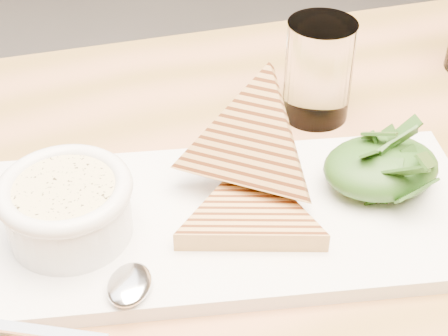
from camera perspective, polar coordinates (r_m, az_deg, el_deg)
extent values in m
cube|color=#B6784B|center=(0.61, 13.18, -8.88)|extent=(1.32, 0.89, 0.04)
cube|color=white|center=(0.60, 0.50, -4.31)|extent=(0.46, 0.26, 0.02)
cylinder|color=white|center=(0.58, -12.77, -3.76)|extent=(0.10, 0.10, 0.04)
cylinder|color=#DDCB89|center=(0.56, -13.12, -1.86)|extent=(0.09, 0.09, 0.01)
torus|color=white|center=(0.56, -13.15, -1.70)|extent=(0.11, 0.11, 0.01)
ellipsoid|color=#16340F|center=(0.63, 12.91, 0.07)|extent=(0.11, 0.08, 0.04)
ellipsoid|color=silver|center=(0.54, -7.86, -9.57)|extent=(0.05, 0.06, 0.01)
cube|color=silver|center=(0.52, -15.83, -12.81)|extent=(0.11, 0.06, 0.00)
cylinder|color=white|center=(0.72, 7.86, 8.02)|extent=(0.07, 0.07, 0.11)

